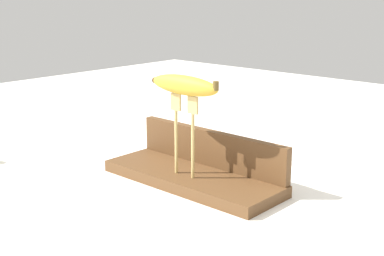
# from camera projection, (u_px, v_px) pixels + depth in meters

# --- Properties ---
(ground_plane) EXTENTS (3.00, 3.00, 0.00)m
(ground_plane) POSITION_uv_depth(u_px,v_px,m) (192.00, 183.00, 1.17)
(ground_plane) COLOR white
(wooden_board) EXTENTS (0.41, 0.15, 0.03)m
(wooden_board) POSITION_uv_depth(u_px,v_px,m) (192.00, 178.00, 1.17)
(wooden_board) COLOR brown
(wooden_board) RESTS_ON ground
(board_backstop) EXTENTS (0.40, 0.02, 0.08)m
(board_backstop) POSITION_uv_depth(u_px,v_px,m) (211.00, 148.00, 1.20)
(board_backstop) COLOR brown
(board_backstop) RESTS_ON wooden_board
(fork_stand_center) EXTENTS (0.07, 0.01, 0.18)m
(fork_stand_center) POSITION_uv_depth(u_px,v_px,m) (184.00, 128.00, 1.12)
(fork_stand_center) COLOR tan
(fork_stand_center) RESTS_ON wooden_board
(banana_raised_center) EXTENTS (0.19, 0.04, 0.04)m
(banana_raised_center) POSITION_uv_depth(u_px,v_px,m) (184.00, 85.00, 1.10)
(banana_raised_center) COLOR gold
(banana_raised_center) RESTS_ON fork_stand_center
(wire_coil) EXTENTS (0.09, 0.09, 0.00)m
(wire_coil) POSITION_uv_depth(u_px,v_px,m) (183.00, 159.00, 1.33)
(wire_coil) COLOR red
(wire_coil) RESTS_ON ground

